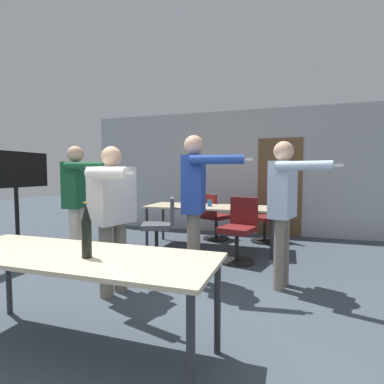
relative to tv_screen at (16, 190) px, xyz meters
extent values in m
plane|color=#3D4751|center=(2.70, -2.02, -1.06)|extent=(24.00, 24.00, 0.00)
cube|color=#B2B5B7|center=(2.70, 3.08, 0.28)|extent=(6.50, 0.10, 2.68)
cube|color=brown|center=(3.80, 3.03, -0.04)|extent=(0.90, 0.02, 2.05)
cube|color=#C6B793|center=(2.50, -1.75, -0.33)|extent=(2.13, 0.75, 0.03)
cylinder|color=#2D2D33|center=(3.51, -2.06, -0.70)|extent=(0.05, 0.05, 0.71)
cylinder|color=#2D2D33|center=(1.50, -1.44, -0.70)|extent=(0.05, 0.05, 0.71)
cylinder|color=#2D2D33|center=(3.51, -1.44, -0.70)|extent=(0.05, 0.05, 0.71)
cube|color=#C6B793|center=(2.69, 1.54, -0.33)|extent=(2.25, 0.84, 0.03)
cylinder|color=#2D2D33|center=(1.62, 1.18, -0.70)|extent=(0.05, 0.05, 0.71)
cylinder|color=#2D2D33|center=(3.76, 1.18, -0.70)|extent=(0.05, 0.05, 0.71)
cylinder|color=#2D2D33|center=(1.62, 1.90, -0.70)|extent=(0.05, 0.05, 0.71)
cylinder|color=#2D2D33|center=(3.76, 1.90, -0.70)|extent=(0.05, 0.05, 0.71)
cube|color=black|center=(0.00, 0.00, -1.05)|extent=(0.44, 0.56, 0.03)
cylinder|color=black|center=(0.00, 0.00, -0.49)|extent=(0.06, 0.06, 1.07)
cube|color=black|center=(0.00, 0.00, 0.32)|extent=(0.04, 1.22, 0.55)
cube|color=#14331E|center=(-0.02, 0.00, 0.32)|extent=(0.01, 1.12, 0.49)
cylinder|color=beige|center=(1.07, 0.13, -0.65)|extent=(0.12, 0.12, 0.83)
cylinder|color=beige|center=(1.09, -0.04, -0.65)|extent=(0.12, 0.12, 0.83)
cube|color=#195633|center=(1.08, 0.04, 0.09)|extent=(0.28, 0.43, 0.65)
sphere|color=#DBAD89|center=(1.08, 0.04, 0.54)|extent=(0.23, 0.23, 0.23)
cylinder|color=#195633|center=(1.05, 0.29, 0.08)|extent=(0.10, 0.10, 0.56)
cylinder|color=#195633|center=(1.39, -0.17, 0.36)|extent=(0.57, 0.17, 0.10)
cube|color=white|center=(1.70, -0.13, 0.36)|extent=(0.12, 0.05, 0.03)
cylinder|color=slate|center=(3.95, 0.11, -0.65)|extent=(0.12, 0.12, 0.82)
cylinder|color=slate|center=(3.90, -0.05, -0.65)|extent=(0.12, 0.12, 0.82)
cube|color=silver|center=(3.92, 0.03, 0.08)|extent=(0.32, 0.45, 0.64)
sphere|color=#DBAD89|center=(3.92, 0.03, 0.51)|extent=(0.23, 0.23, 0.23)
cylinder|color=silver|center=(3.99, 0.27, 0.06)|extent=(0.10, 0.10, 0.56)
cylinder|color=silver|center=(4.12, -0.28, 0.34)|extent=(0.56, 0.24, 0.10)
cube|color=white|center=(4.42, -0.37, 0.34)|extent=(0.13, 0.07, 0.03)
cylinder|color=slate|center=(2.91, -0.06, -0.63)|extent=(0.13, 0.13, 0.86)
cylinder|color=slate|center=(2.93, -0.24, -0.63)|extent=(0.13, 0.13, 0.86)
cube|color=#23429E|center=(2.92, -0.15, 0.13)|extent=(0.29, 0.44, 0.67)
sphere|color=#DBAD89|center=(2.92, -0.15, 0.59)|extent=(0.24, 0.24, 0.24)
cylinder|color=#23429E|center=(2.88, 0.10, 0.12)|extent=(0.10, 0.10, 0.58)
cylinder|color=#23429E|center=(3.24, -0.36, 0.41)|extent=(0.59, 0.18, 0.10)
cube|color=white|center=(3.56, -0.32, 0.41)|extent=(0.12, 0.05, 0.03)
cylinder|color=slate|center=(2.20, -0.63, -0.67)|extent=(0.14, 0.14, 0.78)
cylinder|color=slate|center=(2.15, -0.82, -0.67)|extent=(0.14, 0.14, 0.78)
cube|color=silver|center=(2.17, -0.73, 0.03)|extent=(0.38, 0.52, 0.62)
sphere|color=#DBAD89|center=(2.17, -0.73, 0.44)|extent=(0.22, 0.22, 0.22)
cylinder|color=silver|center=(2.25, -0.44, 0.00)|extent=(0.11, 0.11, 0.53)
cylinder|color=silver|center=(2.35, -1.08, 0.27)|extent=(0.54, 0.25, 0.11)
cube|color=white|center=(2.64, -1.16, 0.27)|extent=(0.13, 0.07, 0.03)
cylinder|color=black|center=(2.62, 2.26, -1.05)|extent=(0.52, 0.52, 0.03)
cylinder|color=black|center=(2.62, 2.26, -0.84)|extent=(0.06, 0.06, 0.38)
cube|color=maroon|center=(2.62, 2.26, -0.61)|extent=(0.62, 0.62, 0.08)
cube|color=maroon|center=(2.50, 2.03, -0.36)|extent=(0.42, 0.25, 0.42)
cylinder|color=black|center=(3.27, 0.84, -1.05)|extent=(0.52, 0.52, 0.03)
cylinder|color=black|center=(3.27, 0.84, -0.82)|extent=(0.06, 0.06, 0.42)
cube|color=maroon|center=(3.27, 0.84, -0.57)|extent=(0.56, 0.56, 0.08)
cube|color=maroon|center=(3.34, 1.09, -0.32)|extent=(0.44, 0.17, 0.42)
cylinder|color=black|center=(1.95, 0.87, -1.05)|extent=(0.52, 0.52, 0.03)
cylinder|color=black|center=(1.95, 0.87, -0.83)|extent=(0.06, 0.06, 0.40)
cube|color=#4C4C51|center=(1.95, 0.87, -0.60)|extent=(0.60, 0.60, 0.08)
cube|color=#4C4C51|center=(2.19, 0.97, -0.35)|extent=(0.21, 0.43, 0.42)
cylinder|color=black|center=(3.56, 2.31, -1.05)|extent=(0.52, 0.52, 0.03)
cylinder|color=black|center=(3.56, 2.31, -0.84)|extent=(0.06, 0.06, 0.39)
cube|color=maroon|center=(3.56, 2.31, -0.60)|extent=(0.65, 0.65, 0.08)
cube|color=maroon|center=(3.75, 2.49, -0.35)|extent=(0.35, 0.35, 0.42)
cylinder|color=black|center=(2.66, -1.80, -0.19)|extent=(0.07, 0.07, 0.26)
cone|color=black|center=(2.66, -1.80, 0.00)|extent=(0.06, 0.06, 0.12)
cylinder|color=gold|center=(2.66, -1.80, 0.07)|extent=(0.03, 0.03, 0.01)
cylinder|color=#2866A3|center=(2.68, 1.51, -0.26)|extent=(0.08, 0.08, 0.11)
camera|label=1|loc=(3.99, -3.52, 0.27)|focal=28.00mm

